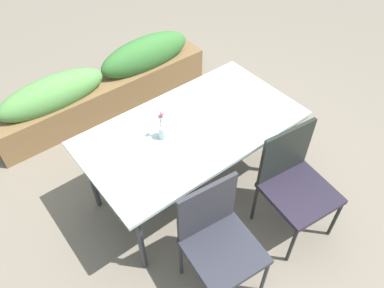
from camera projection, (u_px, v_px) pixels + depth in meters
ground_plane at (200, 184)px, 3.51m from camera, size 12.00×12.00×0.00m
dining_table at (192, 131)px, 2.96m from camera, size 1.75×0.95×0.77m
chair_near_right at (294, 179)px, 2.86m from camera, size 0.56×0.56×0.94m
chair_near_left at (218, 237)px, 2.52m from camera, size 0.53×0.53×0.93m
flower_vase at (163, 130)px, 2.79m from camera, size 0.08×0.08×0.26m
planter_box at (105, 85)px, 4.05m from camera, size 2.46×0.37×0.69m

